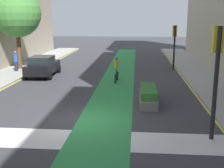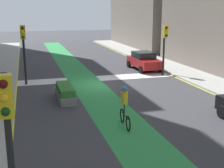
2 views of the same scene
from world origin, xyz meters
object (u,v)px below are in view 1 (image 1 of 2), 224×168
traffic_signal_near_right (217,61)px  median_planter (148,96)px  traffic_signal_far_right (174,39)px  car_black_left_far (43,66)px  cyclist_in_lane (116,69)px  street_tree_near (16,13)px  pedestrian_sidewalk_left_a (16,61)px

traffic_signal_near_right → median_planter: 5.55m
traffic_signal_far_right → car_black_left_far: 11.33m
car_black_left_far → cyclist_in_lane: 6.12m
car_black_left_far → street_tree_near: bearing=138.9°
street_tree_near → pedestrian_sidewalk_left_a: bearing=-80.8°
cyclist_in_lane → median_planter: cyclist_in_lane is taller
median_planter → car_black_left_far: bearing=139.7°
cyclist_in_lane → car_black_left_far: bearing=163.3°
traffic_signal_far_right → car_black_left_far: bearing=-159.7°
traffic_signal_near_right → pedestrian_sidewalk_left_a: 17.77m
traffic_signal_near_right → street_tree_near: 18.84m
car_black_left_far → median_planter: bearing=-40.3°
traffic_signal_near_right → pedestrian_sidewalk_left_a: (-12.70, 12.28, -1.92)m
traffic_signal_far_right → car_black_left_far: size_ratio=0.89×
median_planter → cyclist_in_lane: bearing=112.5°
traffic_signal_far_right → car_black_left_far: (-10.48, -3.88, -1.89)m
cyclist_in_lane → traffic_signal_far_right: bearing=50.7°
traffic_signal_near_right → median_planter: bearing=116.3°
traffic_signal_far_right → traffic_signal_near_right: bearing=-91.5°
pedestrian_sidewalk_left_a → median_planter: 13.13m
cyclist_in_lane → street_tree_near: (-8.68, 4.22, 3.85)m
cyclist_in_lane → pedestrian_sidewalk_left_a: size_ratio=1.11×
traffic_signal_near_right → cyclist_in_lane: (-4.23, 9.36, -1.95)m
traffic_signal_near_right → car_black_left_far: size_ratio=0.97×
traffic_signal_near_right → pedestrian_sidewalk_left_a: size_ratio=2.49×
traffic_signal_near_right → car_black_left_far: bearing=132.2°
traffic_signal_near_right → median_planter: (-2.19, 4.43, -2.52)m
traffic_signal_far_right → pedestrian_sidewalk_left_a: bearing=-168.3°
pedestrian_sidewalk_left_a → median_planter: bearing=-36.8°
cyclist_in_lane → pedestrian_sidewalk_left_a: bearing=161.0°
cyclist_in_lane → street_tree_near: bearing=154.1°
traffic_signal_near_right → cyclist_in_lane: traffic_signal_near_right is taller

